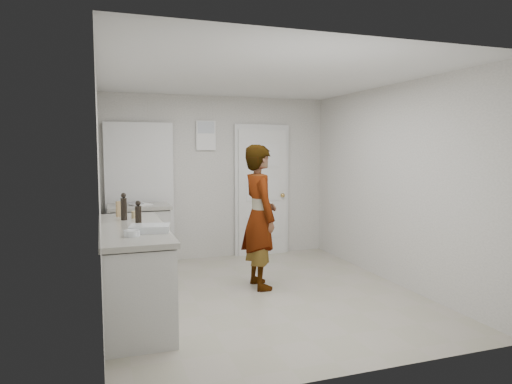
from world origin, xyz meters
name	(u,v)px	position (x,y,z in m)	size (l,w,h in m)	color
ground	(261,295)	(0.00, 0.00, 0.00)	(4.00, 4.00, 0.00)	#A9A48E
room_shell	(208,193)	(-0.17, 1.95, 1.02)	(4.00, 4.00, 4.00)	#AEADA5
main_counter	(134,275)	(-1.45, -0.20, 0.43)	(0.64, 1.96, 0.93)	silver
side_counter	(140,240)	(-1.25, 1.55, 0.43)	(0.84, 0.61, 0.93)	silver
person	(260,217)	(0.08, 0.31, 0.87)	(0.64, 0.42, 1.75)	silver
cake_mix_box	(121,209)	(-1.53, 0.52, 1.01)	(0.11, 0.05, 0.18)	#9F7A4F
spice_jar	(134,215)	(-1.40, 0.34, 0.96)	(0.05, 0.05, 0.08)	tan
oil_cruet_a	(138,214)	(-1.39, -0.17, 1.05)	(0.06, 0.06, 0.25)	black
oil_cruet_b	(124,207)	(-1.51, 0.24, 1.07)	(0.07, 0.07, 0.30)	black
baking_dish	(150,229)	(-1.32, -0.57, 0.95)	(0.41, 0.32, 0.06)	silver
egg_bowl	(132,233)	(-1.49, -0.74, 0.95)	(0.14, 0.14, 0.05)	silver
papers	(140,204)	(-1.23, 1.60, 0.93)	(0.23, 0.30, 0.01)	white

